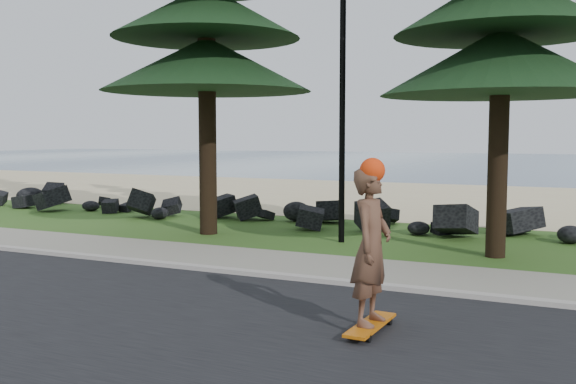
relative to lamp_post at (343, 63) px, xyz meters
The scene contains 9 objects.
ground 5.23m from the lamp_post, 90.00° to the right, with size 160.00×160.00×0.00m, color #315C1D.
road 8.74m from the lamp_post, 90.00° to the right, with size 160.00×7.00×0.02m, color black.
kerb 5.79m from the lamp_post, 90.00° to the right, with size 160.00×0.20×0.10m, color #ADA49C.
sidewalk 5.08m from the lamp_post, 90.00° to the right, with size 160.00×2.00×0.08m, color gray.
beach_sand 12.03m from the lamp_post, 90.00° to the left, with size 160.00×15.00×0.01m, color #CFB28A.
ocean 47.98m from the lamp_post, 90.00° to the left, with size 160.00×58.00×0.01m, color #3B5671.
seawall_boulders 4.78m from the lamp_post, 90.00° to the left, with size 60.00×2.40×1.10m, color black, non-canonical shape.
lamp_post is the anchor object (origin of this frame).
skateboarder 7.57m from the lamp_post, 67.11° to the right, with size 0.51×1.20×2.20m.
Camera 1 is at (5.04, -10.81, 2.50)m, focal length 40.00 mm.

